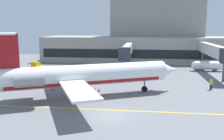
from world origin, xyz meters
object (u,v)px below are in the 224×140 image
(pushback_tractor, at_px, (116,76))
(fuel_tank, at_px, (208,66))
(marshaller, at_px, (211,84))
(regional_jet, at_px, (82,75))
(baggage_tug, at_px, (38,67))

(pushback_tractor, relative_size, fuel_tank, 0.47)
(marshaller, bearing_deg, fuel_tank, 78.62)
(pushback_tractor, bearing_deg, fuel_tank, 35.02)
(regional_jet, distance_m, marshaller, 20.80)
(fuel_tank, bearing_deg, regional_jet, -132.94)
(regional_jet, xyz_separation_m, pushback_tractor, (3.64, 11.16, -2.21))
(pushback_tractor, height_order, marshaller, pushback_tractor)
(baggage_tug, height_order, marshaller, baggage_tug)
(fuel_tank, bearing_deg, marshaller, -101.38)
(baggage_tug, bearing_deg, fuel_tank, 6.17)
(pushback_tractor, relative_size, marshaller, 1.86)
(regional_jet, distance_m, pushback_tractor, 11.95)
(regional_jet, xyz_separation_m, marshaller, (19.47, 6.97, -2.28))
(baggage_tug, relative_size, fuel_tank, 0.52)
(pushback_tractor, xyz_separation_m, marshaller, (15.83, -4.20, -0.08))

